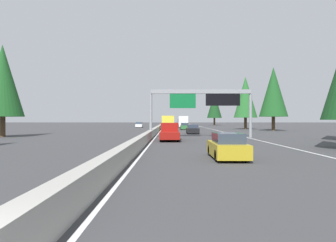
{
  "coord_description": "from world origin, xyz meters",
  "views": [
    {
      "loc": [
        -2.35,
        -2.06,
        2.24
      ],
      "look_at": [
        64.55,
        -1.66,
        1.88
      ],
      "focal_mm": 33.06,
      "sensor_mm": 36.0,
      "label": 1
    }
  ],
  "objects": [
    {
      "name": "sign_gantry_overhead",
      "position": [
        35.76,
        -6.04,
        4.71
      ],
      "size": [
        0.5,
        12.68,
        5.92
      ],
      "color": "gray",
      "rests_on": "ground"
    },
    {
      "name": "median_barrier",
      "position": [
        80.0,
        0.3,
        0.45
      ],
      "size": [
        180.0,
        0.56,
        0.9
      ],
      "primitive_type": "cube",
      "color": "#9E9B93",
      "rests_on": "ground"
    },
    {
      "name": "bus_distant_a",
      "position": [
        83.92,
        -5.61,
        1.72
      ],
      "size": [
        11.5,
        2.55,
        3.1
      ],
      "color": "white",
      "rests_on": "ground"
    },
    {
      "name": "shoulder_stripe_median",
      "position": [
        70.0,
        -0.25,
        0.01
      ],
      "size": [
        160.0,
        0.16,
        0.01
      ],
      "primitive_type": "cube",
      "color": "silver",
      "rests_on": "ground"
    },
    {
      "name": "conifer_right_distant",
      "position": [
        114.06,
        -18.85,
        7.67
      ],
      "size": [
        5.55,
        5.55,
        12.62
      ],
      "color": "#4C3823",
      "rests_on": "ground"
    },
    {
      "name": "shoulder_stripe_right",
      "position": [
        70.0,
        -11.52,
        0.01
      ],
      "size": [
        160.0,
        0.16,
        0.01
      ],
      "primitive_type": "cube",
      "color": "silver",
      "rests_on": "ground"
    },
    {
      "name": "sedan_near_right",
      "position": [
        105.52,
        -1.71,
        0.68
      ],
      "size": [
        4.4,
        1.8,
        1.47
      ],
      "color": "black",
      "rests_on": "ground"
    },
    {
      "name": "box_truck_far_right",
      "position": [
        61.88,
        -1.69,
        1.61
      ],
      "size": [
        8.5,
        2.4,
        2.95
      ],
      "color": "gold",
      "rests_on": "ground"
    },
    {
      "name": "conifer_left_near",
      "position": [
        36.96,
        19.32,
        7.17
      ],
      "size": [
        5.19,
        5.19,
        11.8
      ],
      "color": "#4C3823",
      "rests_on": "ground"
    },
    {
      "name": "sedan_distant_b",
      "position": [
        45.45,
        -5.57,
        0.68
      ],
      "size": [
        4.4,
        1.8,
        1.47
      ],
      "color": "black",
      "rests_on": "ground"
    },
    {
      "name": "conifer_right_mid",
      "position": [
        59.1,
        -22.63,
        7.68
      ],
      "size": [
        5.56,
        5.56,
        12.63
      ],
      "color": "#4C3823",
      "rests_on": "ground"
    },
    {
      "name": "minivan_near_center",
      "position": [
        97.71,
        -5.54,
        0.95
      ],
      "size": [
        5.0,
        1.95,
        1.69
      ],
      "color": "slate",
      "rests_on": "ground"
    },
    {
      "name": "pickup_mid_right",
      "position": [
        30.54,
        -2.04,
        0.91
      ],
      "size": [
        5.6,
        2.0,
        1.86
      ],
      "color": "maroon",
      "rests_on": "ground"
    },
    {
      "name": "oncoming_near",
      "position": [
        83.55,
        6.45,
        0.68
      ],
      "size": [
        4.4,
        1.8,
        1.47
      ],
      "rotation": [
        0.0,
        0.0,
        3.14
      ],
      "color": "white",
      "rests_on": "ground"
    },
    {
      "name": "ground_plane",
      "position": [
        60.0,
        0.0,
        0.0
      ],
      "size": [
        320.0,
        320.0,
        0.0
      ],
      "primitive_type": "plane",
      "color": "#38383A"
    },
    {
      "name": "sedan_far_left",
      "position": [
        65.57,
        -5.31,
        0.68
      ],
      "size": [
        4.4,
        1.8,
        1.47
      ],
      "color": "#2D6B38",
      "rests_on": "ground"
    },
    {
      "name": "conifer_right_far",
      "position": [
        68.38,
        -19.37,
        7.31
      ],
      "size": [
        5.29,
        5.29,
        12.03
      ],
      "color": "#4C3823",
      "rests_on": "ground"
    },
    {
      "name": "sedan_far_center",
      "position": [
        15.33,
        -5.35,
        0.68
      ],
      "size": [
        4.4,
        1.8,
        1.47
      ],
      "color": "#AD931E",
      "rests_on": "ground"
    }
  ]
}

